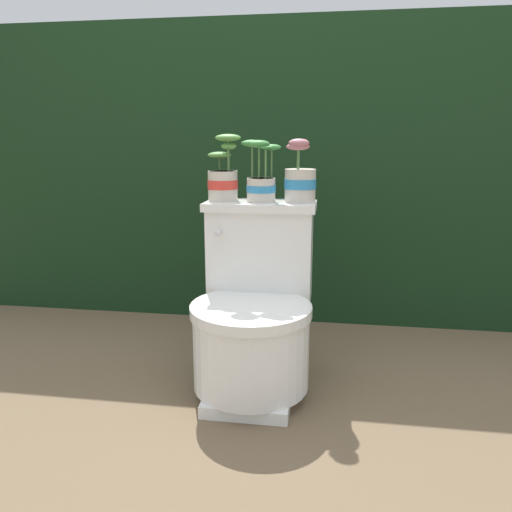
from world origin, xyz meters
TOP-DOWN VIEW (x-y plane):
  - ground_plane at (0.00, 0.00)m, footprint 12.00×12.00m
  - hedge_backdrop at (0.00, 1.33)m, footprint 3.62×1.01m
  - toilet at (-0.09, 0.11)m, footprint 0.43×0.55m
  - potted_plant_left at (-0.24, 0.28)m, footprint 0.13×0.12m
  - potted_plant_midleft at (-0.09, 0.27)m, footprint 0.15×0.11m
  - potted_plant_middle at (0.05, 0.29)m, footprint 0.12×0.12m

SIDE VIEW (x-z plane):
  - ground_plane at x=0.00m, z-range 0.00..0.00m
  - toilet at x=-0.09m, z-range -0.05..0.62m
  - hedge_backdrop at x=0.00m, z-range 0.00..1.46m
  - potted_plant_middle at x=0.05m, z-range 0.64..0.88m
  - potted_plant_midleft at x=-0.09m, z-range 0.65..0.88m
  - potted_plant_left at x=-0.24m, z-range 0.64..0.89m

